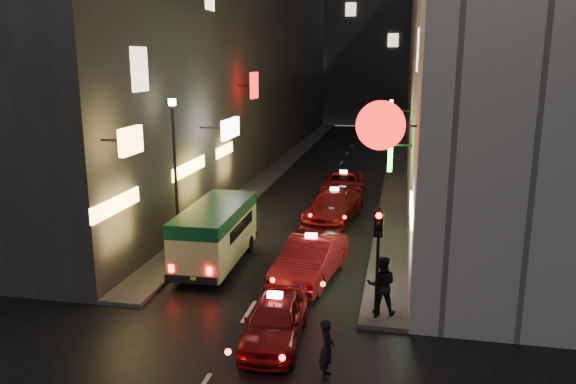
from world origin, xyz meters
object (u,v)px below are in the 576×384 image
Objects in this scene: traffic_light at (378,240)px; minibus at (216,228)px; pedestrian_crossing at (327,345)px; taxi_near at (275,316)px; lamp_post at (175,167)px.

minibus is at bearing 148.89° from traffic_light.
pedestrian_crossing is 0.51× the size of traffic_light.
minibus is 6.62m from taxi_near.
traffic_light is at bearing 31.36° from taxi_near.
traffic_light reaches higher than pedestrian_crossing.
taxi_near is at bearing -48.66° from lamp_post.
minibus is 7.51m from traffic_light.
taxi_near is 1.42× the size of traffic_light.
traffic_light is at bearing -31.11° from minibus.
pedestrian_crossing is at bearing -47.28° from lamp_post.
minibus is at bearing 123.21° from taxi_near.
taxi_near is 8.77m from lamp_post.
traffic_light is at bearing -28.91° from lamp_post.
pedestrian_crossing is 3.82m from traffic_light.
pedestrian_crossing is 10.90m from lamp_post.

